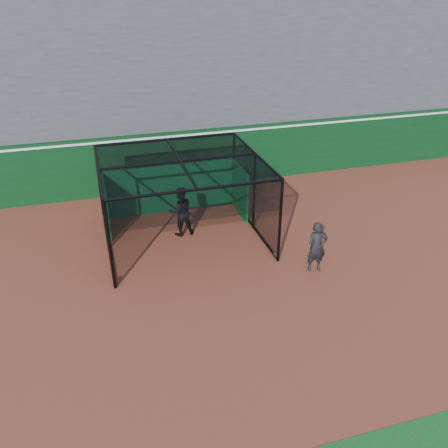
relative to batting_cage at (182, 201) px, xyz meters
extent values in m
plane|color=brown|center=(0.55, -3.97, -1.42)|extent=(120.00, 120.00, 0.00)
cube|color=#093615|center=(0.55, 4.53, -0.17)|extent=(50.00, 0.45, 2.50)
cube|color=white|center=(0.55, 4.53, 0.93)|extent=(50.00, 0.50, 0.08)
cube|color=#4C4C4F|center=(0.55, 8.40, 2.45)|extent=(50.00, 7.85, 7.75)
cube|color=#074B24|center=(0.00, 2.24, -0.47)|extent=(5.07, 0.10, 1.90)
cylinder|color=black|center=(-2.59, -2.19, -1.31)|extent=(0.08, 0.22, 0.22)
cylinder|color=black|center=(2.59, -2.19, -1.31)|extent=(0.08, 0.22, 0.22)
cylinder|color=black|center=(-2.59, 2.16, -1.31)|extent=(0.08, 0.22, 0.22)
cylinder|color=black|center=(2.59, 2.16, -1.31)|extent=(0.08, 0.22, 0.22)
imported|color=black|center=(-0.01, 0.28, -0.53)|extent=(0.92, 0.74, 1.80)
imported|color=black|center=(3.51, -3.19, -0.61)|extent=(0.65, 0.48, 1.63)
cylinder|color=#593819|center=(3.26, -3.14, -0.87)|extent=(0.14, 0.34, 0.87)
camera|label=1|loc=(-2.80, -14.38, 6.82)|focal=38.00mm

